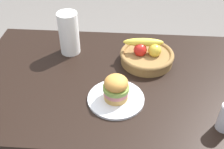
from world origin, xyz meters
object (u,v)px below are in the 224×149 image
Objects in this scene: paper_towel_roll at (69,33)px; plate at (116,99)px; sandwich at (116,88)px; fruit_basket at (147,55)px.

plate is at bearing -53.06° from paper_towel_roll.
sandwich reaches higher than plate.
paper_towel_roll is (-0.28, 0.38, 0.11)m from plate.
sandwich is 0.34m from fruit_basket.
paper_towel_roll is at bearing 126.94° from plate.
fruit_basket is at bearing 64.78° from plate.
plate is at bearing -115.22° from fruit_basket.
sandwich is 0.47m from paper_towel_roll.
plate is 0.07m from sandwich.
sandwich is 0.52× the size of paper_towel_roll.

